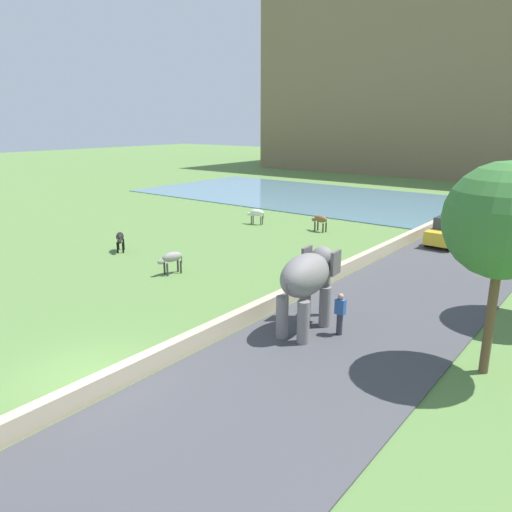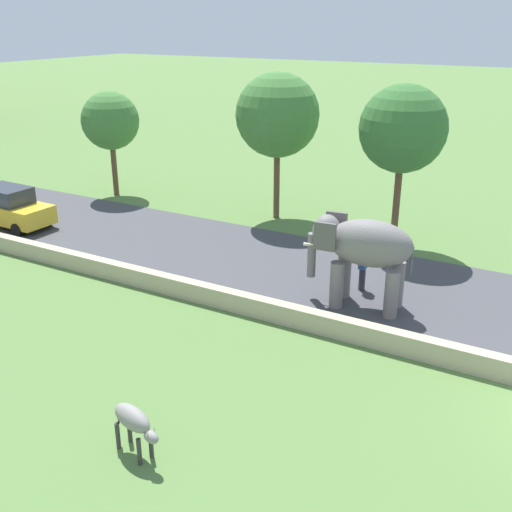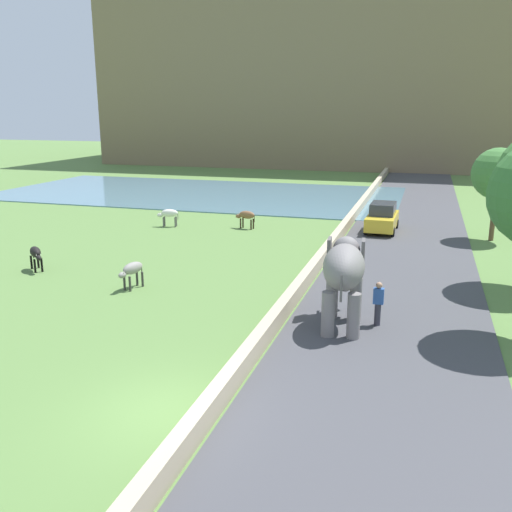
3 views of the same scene
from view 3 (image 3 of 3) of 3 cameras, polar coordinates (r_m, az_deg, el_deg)
ground_plane at (r=14.73m, az=-9.34°, el=-15.48°), size 220.00×220.00×0.00m
road_surface at (r=32.19m, az=14.99°, el=1.03°), size 7.00×120.00×0.06m
barrier_wall at (r=30.52m, az=7.74°, el=1.23°), size 0.40×110.00×0.64m
lake at (r=51.34m, az=-5.99°, el=6.42°), size 36.00×18.00×0.08m
hill_distant at (r=84.38m, az=9.37°, el=18.71°), size 64.00×28.00×27.09m
elephant at (r=19.30m, az=8.99°, el=-1.49°), size 1.64×3.53×2.99m
person_beside_elephant at (r=19.86m, az=12.39°, el=-4.72°), size 0.36×0.22×1.63m
car_yellow at (r=35.51m, az=12.79°, el=3.85°), size 1.89×4.05×1.80m
cow_brown at (r=35.61m, az=-1.01°, el=4.14°), size 1.42×0.66×1.15m
cow_white at (r=36.66m, az=-8.91°, el=4.27°), size 1.42×0.67×1.15m
cow_black at (r=28.13m, az=-21.61°, el=0.24°), size 1.28×1.15×1.15m
cow_grey at (r=24.06m, az=-12.57°, el=-1.39°), size 0.69×1.42×1.15m
tree_mid at (r=34.66m, az=23.51°, el=7.70°), size 2.92×2.92×5.34m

